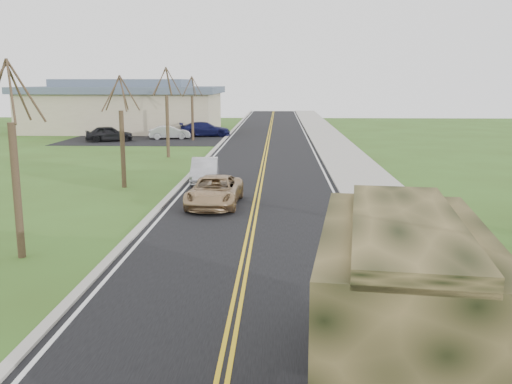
{
  "coord_description": "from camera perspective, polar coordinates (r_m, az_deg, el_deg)",
  "views": [
    {
      "loc": [
        1.01,
        -6.8,
        5.4
      ],
      "look_at": [
        0.26,
        11.73,
        1.8
      ],
      "focal_mm": 40.0,
      "sensor_mm": 36.0,
      "label": 1
    }
  ],
  "objects": [
    {
      "name": "road",
      "position": [
        47.12,
        1.06,
        4.41
      ],
      "size": [
        8.0,
        120.0,
        0.01
      ],
      "primitive_type": "cube",
      "color": "black",
      "rests_on": "ground"
    },
    {
      "name": "curb_right",
      "position": [
        47.21,
        6.12,
        4.43
      ],
      "size": [
        0.3,
        120.0,
        0.12
      ],
      "primitive_type": "cube",
      "color": "#9E998E",
      "rests_on": "ground"
    },
    {
      "name": "sidewalk_right",
      "position": [
        47.36,
        8.24,
        4.39
      ],
      "size": [
        3.2,
        120.0,
        0.1
      ],
      "primitive_type": "cube",
      "color": "#9E998E",
      "rests_on": "ground"
    },
    {
      "name": "curb_left",
      "position": [
        47.39,
        -3.98,
        4.48
      ],
      "size": [
        0.3,
        120.0,
        0.1
      ],
      "primitive_type": "cube",
      "color": "#9E998E",
      "rests_on": "ground"
    },
    {
      "name": "bare_tree_a",
      "position": [
        18.82,
        -22.93,
        1.63
      ],
      "size": [
        1.93,
        2.26,
        6.08
      ],
      "color": "#38281C",
      "rests_on": "ground"
    },
    {
      "name": "bare_tree_b",
      "position": [
        30.04,
        -13.23,
        5.11
      ],
      "size": [
        1.83,
        2.14,
        5.73
      ],
      "color": "#38281C",
      "rests_on": "ground"
    },
    {
      "name": "bare_tree_c",
      "position": [
        41.66,
        -8.86,
        7.24
      ],
      "size": [
        2.04,
        2.39,
        6.42
      ],
      "color": "#38281C",
      "rests_on": "ground"
    },
    {
      "name": "bare_tree_d",
      "position": [
        53.48,
        -6.38,
        7.87
      ],
      "size": [
        1.88,
        2.2,
        5.91
      ],
      "color": "#38281C",
      "rests_on": "ground"
    },
    {
      "name": "commercial_building",
      "position": [
        65.09,
        -12.98,
        8.32
      ],
      "size": [
        25.5,
        21.5,
        5.65
      ],
      "color": "tan",
      "rests_on": "ground"
    },
    {
      "name": "military_truck",
      "position": [
        9.76,
        14.06,
        -10.0
      ],
      "size": [
        3.28,
        7.12,
        3.43
      ],
      "rotation": [
        0.0,
        0.0,
        -0.13
      ],
      "color": "black",
      "rests_on": "ground"
    },
    {
      "name": "suv_champagne",
      "position": [
        25.17,
        -4.16,
        0.08
      ],
      "size": [
        2.34,
        4.76,
        1.3
      ],
      "primitive_type": "imported",
      "rotation": [
        0.0,
        0.0,
        -0.04
      ],
      "color": "#A2835B",
      "rests_on": "ground"
    },
    {
      "name": "sedan_silver",
      "position": [
        31.04,
        -5.15,
        2.16
      ],
      "size": [
        1.73,
        4.11,
        1.32
      ],
      "primitive_type": "imported",
      "rotation": [
        0.0,
        0.0,
        0.08
      ],
      "color": "#B4B4B9",
      "rests_on": "ground"
    },
    {
      "name": "lot_car_dark",
      "position": [
        54.03,
        -14.47,
        5.67
      ],
      "size": [
        4.55,
        2.91,
        1.44
      ],
      "primitive_type": "imported",
      "rotation": [
        0.0,
        0.0,
        1.88
      ],
      "color": "black",
      "rests_on": "ground"
    },
    {
      "name": "lot_car_silver",
      "position": [
        55.23,
        -8.65,
        5.92
      ],
      "size": [
        4.11,
        2.13,
        1.29
      ],
      "primitive_type": "imported",
      "rotation": [
        0.0,
        0.0,
        1.78
      ],
      "color": "#BCBCC1",
      "rests_on": "ground"
    },
    {
      "name": "lot_car_navy",
      "position": [
        57.47,
        -5.12,
        6.28
      ],
      "size": [
        5.28,
        2.76,
        1.46
      ],
      "primitive_type": "imported",
      "rotation": [
        0.0,
        0.0,
        1.72
      ],
      "color": "#10113B",
      "rests_on": "ground"
    }
  ]
}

